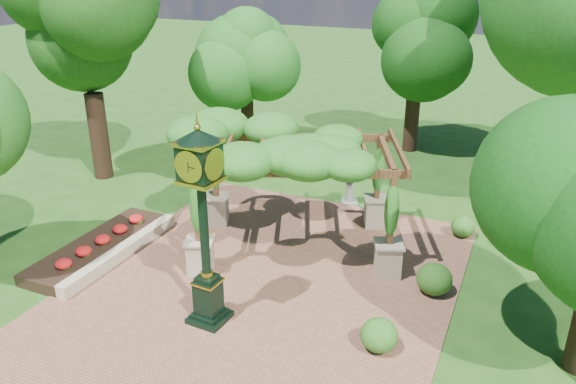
% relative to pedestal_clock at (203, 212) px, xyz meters
% --- Properties ---
extents(ground, '(120.00, 120.00, 0.00)m').
position_rel_pedestal_clock_xyz_m(ground, '(0.52, 1.15, -3.02)').
color(ground, '#1E4714').
rests_on(ground, ground).
extents(brick_plaza, '(10.00, 12.00, 0.04)m').
position_rel_pedestal_clock_xyz_m(brick_plaza, '(0.52, 2.15, -3.00)').
color(brick_plaza, brown).
rests_on(brick_plaza, ground).
extents(border_wall, '(0.35, 5.00, 0.40)m').
position_rel_pedestal_clock_xyz_m(border_wall, '(-4.08, 1.65, -2.82)').
color(border_wall, '#C6B793').
rests_on(border_wall, ground).
extents(flower_bed, '(1.50, 5.00, 0.36)m').
position_rel_pedestal_clock_xyz_m(flower_bed, '(-4.98, 1.65, -2.84)').
color(flower_bed, red).
rests_on(flower_bed, ground).
extents(pedestal_clock, '(1.06, 1.06, 5.06)m').
position_rel_pedestal_clock_xyz_m(pedestal_clock, '(0.00, 0.00, 0.00)').
color(pedestal_clock, black).
rests_on(pedestal_clock, brick_plaza).
extents(pergola, '(7.19, 5.90, 3.90)m').
position_rel_pedestal_clock_xyz_m(pergola, '(0.42, 4.41, 0.18)').
color(pergola, tan).
rests_on(pergola, brick_plaza).
extents(sundial, '(0.76, 0.76, 1.05)m').
position_rel_pedestal_clock_xyz_m(sundial, '(0.91, 8.34, -2.56)').
color(sundial, gray).
rests_on(sundial, ground).
extents(shrub_front, '(0.95, 0.95, 0.79)m').
position_rel_pedestal_clock_xyz_m(shrub_front, '(4.17, 0.60, -2.59)').
color(shrub_front, '#275D1A').
rests_on(shrub_front, brick_plaza).
extents(shrub_mid, '(1.20, 1.20, 0.86)m').
position_rel_pedestal_clock_xyz_m(shrub_mid, '(4.88, 3.51, -2.55)').
color(shrub_mid, '#245116').
rests_on(shrub_mid, brick_plaza).
extents(shrub_back, '(0.92, 0.92, 0.70)m').
position_rel_pedestal_clock_xyz_m(shrub_back, '(5.11, 7.27, -2.63)').
color(shrub_back, '#295C1A').
rests_on(shrub_back, brick_plaza).
extents(tree_west_near, '(4.41, 4.41, 9.02)m').
position_rel_pedestal_clock_xyz_m(tree_west_near, '(-9.27, 6.83, 3.16)').
color(tree_west_near, black).
rests_on(tree_west_near, ground).
extents(tree_west_far, '(3.52, 3.52, 6.15)m').
position_rel_pedestal_clock_xyz_m(tree_west_far, '(-5.37, 12.23, 1.20)').
color(tree_west_far, black).
rests_on(tree_west_far, ground).
extents(tree_north, '(3.44, 3.44, 7.75)m').
position_rel_pedestal_clock_xyz_m(tree_north, '(1.51, 15.47, 2.27)').
color(tree_north, '#311D13').
rests_on(tree_north, ground).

